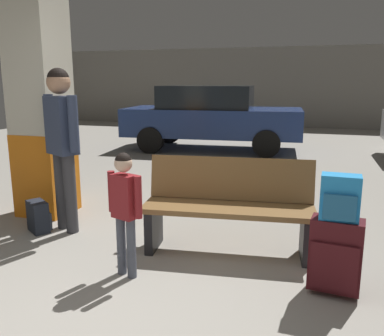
# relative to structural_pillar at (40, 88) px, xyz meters

# --- Properties ---
(ground_plane) EXTENTS (18.00, 18.00, 0.10)m
(ground_plane) POSITION_rel_structural_pillar_xyz_m (1.84, 1.97, -1.58)
(ground_plane) COLOR gray
(garage_back_wall) EXTENTS (18.00, 0.12, 2.80)m
(garage_back_wall) POSITION_rel_structural_pillar_xyz_m (1.84, 10.83, -0.13)
(garage_back_wall) COLOR gray
(garage_back_wall) RESTS_ON ground_plane
(structural_pillar) EXTENTS (0.57, 0.57, 3.09)m
(structural_pillar) POSITION_rel_structural_pillar_xyz_m (0.00, 0.00, 0.00)
(structural_pillar) COLOR orange
(structural_pillar) RESTS_ON ground_plane
(bench) EXTENTS (1.65, 0.71, 0.89)m
(bench) POSITION_rel_structural_pillar_xyz_m (2.40, -0.49, -1.09)
(bench) COLOR brown
(bench) RESTS_ON ground_plane
(suitcase) EXTENTS (0.40, 0.27, 0.60)m
(suitcase) POSITION_rel_structural_pillar_xyz_m (3.35, -1.06, -1.21)
(suitcase) COLOR #471419
(suitcase) RESTS_ON ground_plane
(backpack_bright) EXTENTS (0.29, 0.20, 0.34)m
(backpack_bright) POSITION_rel_structural_pillar_xyz_m (3.35, -1.06, -0.76)
(backpack_bright) COLOR #268CD8
(backpack_bright) RESTS_ON suitcase
(child) EXTENTS (0.34, 0.25, 1.05)m
(child) POSITION_rel_structural_pillar_xyz_m (1.69, -1.25, -0.88)
(child) COLOR #4C5160
(child) RESTS_ON ground_plane
(adult) EXTENTS (0.54, 0.34, 1.75)m
(adult) POSITION_rel_structural_pillar_xyz_m (0.59, -0.47, -0.45)
(adult) COLOR #38383D
(adult) RESTS_ON ground_plane
(backpack_dark_floor) EXTENTS (0.32, 0.30, 0.34)m
(backpack_dark_floor) POSITION_rel_structural_pillar_xyz_m (0.32, -0.60, -1.37)
(backpack_dark_floor) COLOR #1E232D
(backpack_dark_floor) RESTS_ON ground_plane
(parked_car_far) EXTENTS (4.22, 2.05, 1.51)m
(parked_car_far) POSITION_rel_structural_pillar_xyz_m (0.74, 5.23, -0.73)
(parked_car_far) COLOR navy
(parked_car_far) RESTS_ON ground_plane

